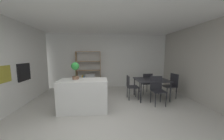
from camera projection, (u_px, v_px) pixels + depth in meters
name	position (u px, v px, depth m)	size (l,w,h in m)	color
ground_plane	(104.00, 118.00, 3.15)	(9.23, 9.23, 0.00)	beige
ceiling_slab	(103.00, 9.00, 2.81)	(6.72, 6.46, 0.06)	white
back_partition	(103.00, 61.00, 6.14)	(6.72, 0.06, 2.71)	silver
built_in_oven	(24.00, 72.00, 3.94)	(0.06, 0.61, 0.58)	black
kitchen_island	(84.00, 95.00, 3.55)	(1.40, 0.72, 0.94)	silver
potted_plant_on_island	(75.00, 69.00, 3.53)	(0.23, 0.23, 0.51)	brown
open_bookshelf	(88.00, 73.00, 5.85)	(1.17, 0.32, 1.83)	#997551
dining_table	(151.00, 81.00, 4.52)	(1.19, 0.97, 0.75)	#232328
dining_chair_island_side	(130.00, 85.00, 4.48)	(0.41, 0.42, 0.89)	#232328
dining_chair_window_side	(171.00, 84.00, 4.61)	(0.49, 0.46, 0.95)	#232328
dining_chair_far	(146.00, 82.00, 5.04)	(0.45, 0.47, 0.90)	#232328
dining_chair_near	(157.00, 88.00, 4.04)	(0.42, 0.44, 0.94)	#232328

